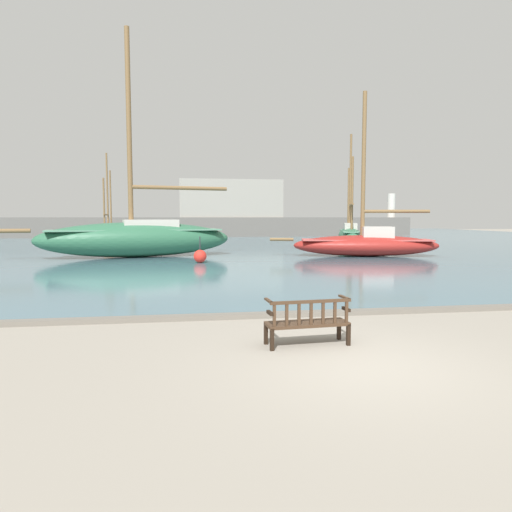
{
  "coord_description": "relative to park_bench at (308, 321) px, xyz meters",
  "views": [
    {
      "loc": [
        -2.89,
        -7.1,
        2.47
      ],
      "look_at": [
        -0.31,
        10.0,
        1.0
      ],
      "focal_mm": 32.0,
      "sensor_mm": 36.0,
      "label": 1
    }
  ],
  "objects": [
    {
      "name": "sailboat_outer_port",
      "position": [
        8.64,
        18.31,
        0.41
      ],
      "size": [
        10.41,
        4.3,
        9.93
      ],
      "color": "maroon",
      "rests_on": "harbor_water"
    },
    {
      "name": "channel_buoy",
      "position": [
        -1.62,
        15.72,
        -0.04
      ],
      "size": [
        0.68,
        0.68,
        1.38
      ],
      "color": "red",
      "rests_on": "harbor_water"
    },
    {
      "name": "far_breakwater",
      "position": [
        1.49,
        47.79,
        1.76
      ],
      "size": [
        50.92,
        2.4,
        7.08
      ],
      "color": "#66605B",
      "rests_on": "ground"
    },
    {
      "name": "harbor_water",
      "position": [
        0.61,
        42.7,
        -0.43
      ],
      "size": [
        100.0,
        80.0,
        0.08
      ],
      "primitive_type": "cube",
      "color": "slate",
      "rests_on": "ground"
    },
    {
      "name": "sailboat_nearest_starboard",
      "position": [
        -10.13,
        39.06,
        0.36
      ],
      "size": [
        1.79,
        8.76,
        8.76
      ],
      "color": "silver",
      "rests_on": "harbor_water"
    },
    {
      "name": "sailboat_far_port",
      "position": [
        -5.28,
        19.83,
        0.81
      ],
      "size": [
        13.77,
        5.24,
        13.39
      ],
      "color": "#2D6647",
      "rests_on": "harbor_water"
    },
    {
      "name": "sailboat_centre_channel",
      "position": [
        11.75,
        29.7,
        0.54
      ],
      "size": [
        4.25,
        9.78,
        9.54
      ],
      "color": "#2D6647",
      "rests_on": "harbor_water"
    },
    {
      "name": "ground_plane",
      "position": [
        0.61,
        -1.3,
        -0.47
      ],
      "size": [
        160.0,
        160.0,
        0.0
      ],
      "primitive_type": "plane",
      "color": "gray"
    },
    {
      "name": "quay_edge_kerb",
      "position": [
        0.61,
        2.55,
        -0.41
      ],
      "size": [
        40.0,
        0.3,
        0.12
      ],
      "primitive_type": "cube",
      "color": "slate",
      "rests_on": "ground"
    },
    {
      "name": "park_bench",
      "position": [
        0.0,
        0.0,
        0.0
      ],
      "size": [
        1.64,
        0.65,
        0.92
      ],
      "color": "black",
      "rests_on": "ground"
    }
  ]
}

